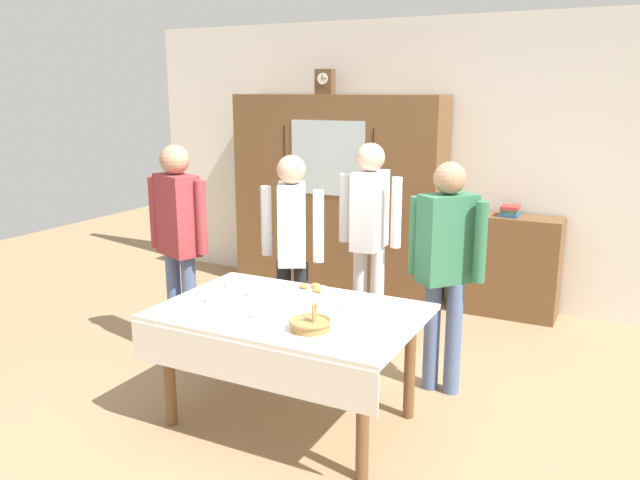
{
  "coord_description": "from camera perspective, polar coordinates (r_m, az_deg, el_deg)",
  "views": [
    {
      "loc": [
        1.81,
        -3.37,
        2.04
      ],
      "look_at": [
        0.0,
        0.2,
        1.09
      ],
      "focal_mm": 35.71,
      "sensor_mm": 36.0,
      "label": 1
    }
  ],
  "objects": [
    {
      "name": "spoon_near_left",
      "position": [
        3.83,
        -9.11,
        -6.65
      ],
      "size": [
        0.12,
        0.02,
        0.01
      ],
      "color": "silver",
      "rests_on": "dining_table"
    },
    {
      "name": "tea_cup_near_right",
      "position": [
        3.8,
        2.31,
        -6.23
      ],
      "size": [
        0.13,
        0.13,
        0.06
      ],
      "color": "white",
      "rests_on": "dining_table"
    },
    {
      "name": "ground_plane",
      "position": [
        4.34,
        -1.24,
        -14.67
      ],
      "size": [
        12.0,
        12.0,
        0.0
      ],
      "primitive_type": "plane",
      "color": "#997A56",
      "rests_on": "ground"
    },
    {
      "name": "person_near_right_end",
      "position": [
        4.29,
        11.24,
        -1.43
      ],
      "size": [
        0.52,
        0.4,
        1.59
      ],
      "color": "slate",
      "rests_on": "ground"
    },
    {
      "name": "bookshelf_low",
      "position": [
        6.08,
        16.34,
        -2.21
      ],
      "size": [
        0.93,
        0.35,
        0.93
      ],
      "color": "brown",
      "rests_on": "ground"
    },
    {
      "name": "person_behind_table_left",
      "position": [
        5.01,
        4.46,
        1.35
      ],
      "size": [
        0.52,
        0.37,
        1.64
      ],
      "color": "silver",
      "rests_on": "ground"
    },
    {
      "name": "wall_cabinet",
      "position": [
        6.42,
        1.54,
        4.01
      ],
      "size": [
        2.16,
        0.46,
        1.99
      ],
      "color": "brown",
      "rests_on": "ground"
    },
    {
      "name": "bread_basket",
      "position": [
        3.56,
        -0.86,
        -7.52
      ],
      "size": [
        0.24,
        0.24,
        0.16
      ],
      "color": "#9E7542",
      "rests_on": "dining_table"
    },
    {
      "name": "tea_cup_mid_right",
      "position": [
        3.74,
        -5.63,
        -6.65
      ],
      "size": [
        0.13,
        0.13,
        0.06
      ],
      "color": "white",
      "rests_on": "dining_table"
    },
    {
      "name": "spoon_center",
      "position": [
        3.56,
        3.46,
        -8.07
      ],
      "size": [
        0.12,
        0.02,
        0.01
      ],
      "color": "silver",
      "rests_on": "dining_table"
    },
    {
      "name": "spoon_mid_left",
      "position": [
        3.99,
        5.51,
        -5.7
      ],
      "size": [
        0.12,
        0.02,
        0.01
      ],
      "color": "silver",
      "rests_on": "dining_table"
    },
    {
      "name": "back_wall",
      "position": [
        6.33,
        10.17,
        6.91
      ],
      "size": [
        6.4,
        0.1,
        2.7
      ],
      "primitive_type": "cube",
      "color": "silver",
      "rests_on": "ground"
    },
    {
      "name": "tea_cup_front_edge",
      "position": [
        4.33,
        -7.94,
        -3.88
      ],
      "size": [
        0.13,
        0.13,
        0.06
      ],
      "color": "white",
      "rests_on": "dining_table"
    },
    {
      "name": "tea_cup_mid_left",
      "position": [
        4.12,
        -6.04,
        -4.74
      ],
      "size": [
        0.13,
        0.13,
        0.06
      ],
      "color": "silver",
      "rests_on": "dining_table"
    },
    {
      "name": "person_by_cabinet",
      "position": [
        4.72,
        -2.53,
        0.07
      ],
      "size": [
        0.52,
        0.41,
        1.58
      ],
      "color": "#232328",
      "rests_on": "ground"
    },
    {
      "name": "tea_cup_far_left",
      "position": [
        3.78,
        -1.76,
        -6.34
      ],
      "size": [
        0.13,
        0.13,
        0.06
      ],
      "color": "white",
      "rests_on": "dining_table"
    },
    {
      "name": "pastry_plate",
      "position": [
        4.2,
        -0.83,
        -4.51
      ],
      "size": [
        0.28,
        0.28,
        0.05
      ],
      "color": "white",
      "rests_on": "dining_table"
    },
    {
      "name": "mantel_clock",
      "position": [
        6.4,
        0.45,
        14.0
      ],
      "size": [
        0.18,
        0.11,
        0.24
      ],
      "color": "brown",
      "rests_on": "wall_cabinet"
    },
    {
      "name": "tea_cup_far_right",
      "position": [
        4.04,
        -9.64,
        -5.23
      ],
      "size": [
        0.13,
        0.13,
        0.06
      ],
      "color": "silver",
      "rests_on": "dining_table"
    },
    {
      "name": "dining_table",
      "position": [
        3.89,
        -2.93,
        -7.81
      ],
      "size": [
        1.57,
        1.04,
        0.74
      ],
      "color": "brown",
      "rests_on": "ground"
    },
    {
      "name": "person_behind_table_right",
      "position": [
        4.92,
        -12.58,
        0.86
      ],
      "size": [
        0.52,
        0.32,
        1.64
      ],
      "color": "slate",
      "rests_on": "ground"
    },
    {
      "name": "book_stack",
      "position": [
        5.96,
        16.66,
        2.52
      ],
      "size": [
        0.17,
        0.22,
        0.09
      ],
      "color": "#2D5184",
      "rests_on": "bookshelf_low"
    }
  ]
}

